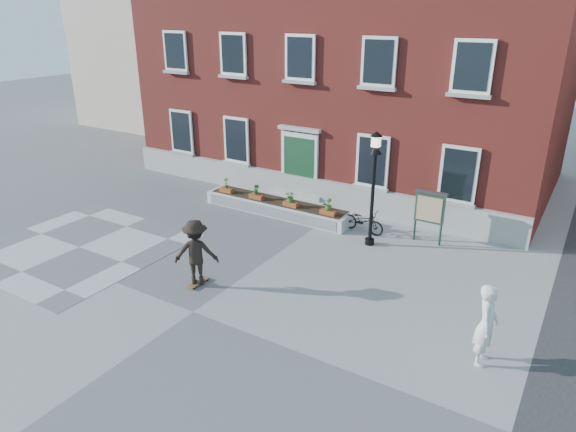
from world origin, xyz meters
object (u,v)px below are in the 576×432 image
Objects in this scene: bicycle at (363,221)px; skateboarder at (196,252)px; lamp_post at (374,173)px; notice_board at (430,208)px; bystander at (486,325)px.

skateboarder is at bearing 163.30° from bicycle.
lamp_post is 1.94× the size of skateboarder.
bicycle is 6.61m from skateboarder.
notice_board is (1.61, 1.17, -1.28)m from lamp_post.
bystander is 1.05× the size of notice_board.
lamp_post reaches higher than skateboarder.
lamp_post reaches higher than notice_board.
notice_board is 7.98m from skateboarder.
bicycle is at bearing 39.69° from bystander.
notice_board is (2.25, 0.32, 0.83)m from bicycle.
skateboarder reaches higher than notice_board.
skateboarder is (-4.77, -6.40, -0.22)m from notice_board.
notice_board is (-3.10, 5.71, 0.28)m from bystander.
notice_board is at bearing 53.31° from skateboarder.
lamp_post is 2.37m from notice_board.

